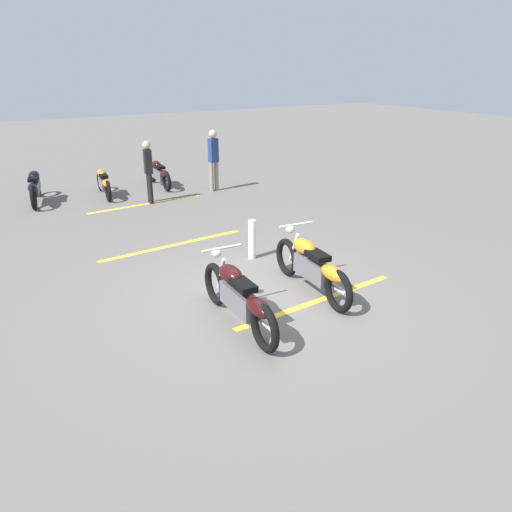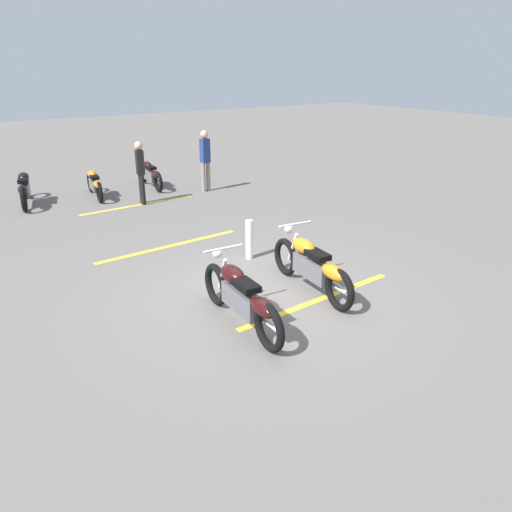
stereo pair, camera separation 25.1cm
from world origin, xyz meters
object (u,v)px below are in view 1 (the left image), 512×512
(motorcycle_bright_foreground, at_px, (313,267))
(bollard_post, at_px, (252,239))
(motorcycle_row_center, at_px, (35,187))
(bystander_near_row, at_px, (148,169))
(bystander_secondary, at_px, (213,157))
(motorcycle_dark_foreground, at_px, (240,297))
(motorcycle_row_left, at_px, (104,183))
(motorcycle_row_far_left, at_px, (159,174))

(motorcycle_bright_foreground, relative_size, bollard_post, 2.92)
(motorcycle_row_center, distance_m, bystander_near_row, 3.09)
(motorcycle_row_center, relative_size, bystander_secondary, 1.22)
(bystander_secondary, bearing_deg, motorcycle_row_center, 67.86)
(motorcycle_dark_foreground, xyz_separation_m, motorcycle_row_left, (8.45, -0.49, -0.07))
(motorcycle_dark_foreground, height_order, bystander_secondary, bystander_secondary)
(motorcycle_dark_foreground, bearing_deg, bystander_secondary, -21.43)
(motorcycle_bright_foreground, relative_size, motorcycle_row_left, 1.16)
(bollard_post, bearing_deg, motorcycle_row_far_left, -6.18)
(motorcycle_dark_foreground, distance_m, bystander_near_row, 7.27)
(motorcycle_dark_foreground, bearing_deg, motorcycle_row_left, 0.02)
(bystander_near_row, distance_m, bystander_secondary, 2.11)
(motorcycle_dark_foreground, xyz_separation_m, bollard_post, (2.20, -1.55, -0.08))
(bystander_near_row, bearing_deg, motorcycle_row_far_left, 68.82)
(motorcycle_row_left, height_order, bollard_post, bollard_post)
(motorcycle_row_left, distance_m, motorcycle_row_center, 1.78)
(motorcycle_row_center, distance_m, bollard_post, 7.08)
(bollard_post, bearing_deg, motorcycle_row_center, 23.42)
(motorcycle_bright_foreground, distance_m, bystander_secondary, 7.35)
(motorcycle_dark_foreground, height_order, bollard_post, motorcycle_dark_foreground)
(motorcycle_bright_foreground, bearing_deg, motorcycle_row_center, 24.23)
(motorcycle_row_left, bearing_deg, motorcycle_bright_foreground, -165.87)
(motorcycle_row_center, xyz_separation_m, bystander_near_row, (-1.57, -2.62, 0.47))
(motorcycle_bright_foreground, xyz_separation_m, bystander_secondary, (7.09, -1.86, 0.52))
(motorcycle_dark_foreground, height_order, motorcycle_row_far_left, motorcycle_dark_foreground)
(bollard_post, bearing_deg, motorcycle_bright_foreground, -179.17)
(bystander_near_row, bearing_deg, bollard_post, -79.56)
(motorcycle_dark_foreground, distance_m, motorcycle_row_center, 8.79)
(bystander_secondary, height_order, bollard_post, bystander_secondary)
(motorcycle_row_far_left, relative_size, motorcycle_row_left, 1.04)
(motorcycle_bright_foreground, height_order, bystander_near_row, bystander_near_row)
(motorcycle_dark_foreground, bearing_deg, motorcycle_row_far_left, -11.10)
(motorcycle_bright_foreground, distance_m, motorcycle_row_far_left, 8.40)
(bystander_near_row, relative_size, bollard_post, 2.16)
(motorcycle_row_far_left, distance_m, motorcycle_row_left, 1.78)
(motorcycle_row_far_left, bearing_deg, bystander_secondary, -134.11)
(motorcycle_row_left, bearing_deg, motorcycle_dark_foreground, -176.80)
(motorcycle_row_center, relative_size, bystander_near_row, 1.30)
(motorcycle_row_far_left, height_order, bollard_post, bollard_post)
(bystander_near_row, relative_size, bystander_secondary, 0.94)
(motorcycle_bright_foreground, height_order, bollard_post, motorcycle_bright_foreground)
(motorcycle_row_center, bearing_deg, bystander_secondary, -91.67)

